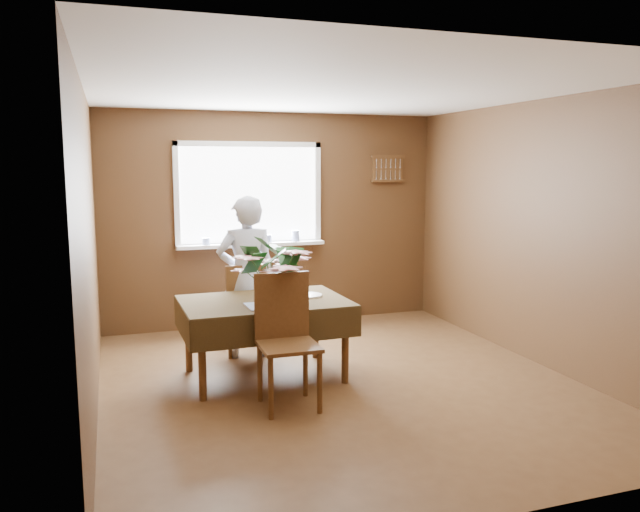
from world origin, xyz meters
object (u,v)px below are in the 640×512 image
object	(u,v)px
chair_far	(244,305)
seated_woman	(247,277)
flower_bouquet	(274,264)
dining_table	(264,309)
chair_near	(286,335)

from	to	relation	value
chair_far	seated_woman	size ratio (longest dim) A/B	0.58
chair_far	flower_bouquet	bearing A→B (deg)	93.05
dining_table	chair_near	size ratio (longest dim) A/B	1.42
dining_table	seated_woman	bearing A→B (deg)	90.00
chair_far	seated_woman	world-z (taller)	seated_woman
chair_far	chair_near	xyz separation A→B (m)	(0.04, -1.38, 0.05)
chair_far	chair_near	distance (m)	1.38
seated_woman	flower_bouquet	size ratio (longest dim) A/B	2.50
dining_table	flower_bouquet	distance (m)	0.51
flower_bouquet	dining_table	bearing A→B (deg)	97.21
dining_table	flower_bouquet	world-z (taller)	flower_bouquet
dining_table	chair_near	bearing A→B (deg)	-90.03
flower_bouquet	chair_far	bearing A→B (deg)	93.69
dining_table	flower_bouquet	bearing A→B (deg)	-84.00
dining_table	chair_far	xyz separation A→B (m)	(-0.03, 0.72, -0.11)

